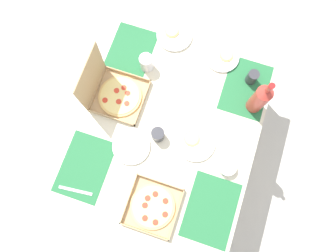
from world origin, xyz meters
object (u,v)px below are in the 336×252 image
Objects in this scene: plate_far_left at (222,57)px; soda_bottle at (260,98)px; pizza_box_center at (114,92)px; plate_near_right at (131,146)px; plate_far_right at (195,141)px; cup_red at (146,63)px; cup_dark at (158,135)px; cup_clear_left at (252,77)px; pizza_box_corner_left at (153,206)px; plate_near_left at (174,35)px; condiment_bowl at (227,167)px.

soda_bottle reaches higher than plate_far_left.
pizza_box_center is 0.33m from plate_near_right.
cup_red reaches higher than plate_far_right.
cup_red is at bearing 49.56° from plate_far_right.
cup_dark is (-0.59, 0.21, 0.03)m from plate_far_left.
plate_far_right is 0.71× the size of soda_bottle.
cup_red is at bearing 9.05° from plate_near_right.
cup_clear_left is at bearing -23.79° from plate_far_right.
plate_near_right is at bearing 138.23° from cup_clear_left.
soda_bottle reaches higher than cup_dark.
plate_near_left is (1.01, 0.21, -0.00)m from pizza_box_corner_left.
soda_bottle is at bearing -116.39° from plate_near_left.
cup_red reaches higher than pizza_box_corner_left.
pizza_box_corner_left is at bearing -158.56° from cup_red.
plate_far_left reaches higher than plate_near_right.
pizza_box_corner_left reaches higher than plate_near_left.
plate_near_right is 2.34× the size of cup_clear_left.
condiment_bowl is at bearing -125.11° from cup_red.
cup_dark is (-0.39, -0.20, -0.01)m from cup_red.
soda_bottle is 3.36× the size of condiment_bowl.
plate_near_right is (-0.69, 0.34, -0.00)m from plate_far_left.
pizza_box_corner_left is 0.39m from cup_dark.
cup_dark reaches higher than plate_far_right.
pizza_box_center is 1.56× the size of plate_far_left.
plate_far_left is at bearing 46.82° from soda_bottle.
plate_far_right is 0.51m from cup_clear_left.
cup_clear_left is (-0.09, -0.20, 0.04)m from plate_far_left.
plate_near_right is 0.76m from soda_bottle.
plate_far_right is at bearing 140.03° from soda_bottle.
pizza_box_center is 0.54m from plate_far_right.
cup_clear_left reaches higher than plate_far_right.
condiment_bowl is at bearing -162.20° from plate_far_left.
pizza_box_corner_left is at bearing 152.63° from soda_bottle.
pizza_box_center is 0.81m from cup_clear_left.
cup_clear_left is (0.60, -0.54, 0.04)m from plate_near_right.
cup_clear_left is (0.11, -0.61, -0.01)m from cup_red.
plate_near_right is 0.17m from cup_dark.
cup_dark reaches higher than plate_far_left.
plate_far_right is at bearing 179.59° from plate_far_left.
cup_dark is 0.42m from condiment_bowl.
plate_far_right is 1.07× the size of plate_near_right.
soda_bottle is at bearing -93.26° from cup_red.
cup_clear_left is (0.46, -0.20, 0.04)m from plate_far_right.
plate_near_right is at bearing -142.92° from pizza_box_center.
pizza_box_center reaches higher than plate_far_right.
pizza_box_center is 0.77m from condiment_bowl.
plate_near_right is at bearing 129.89° from cup_dark.
plate_near_left is (0.48, -0.21, -0.04)m from pizza_box_center.
plate_near_left is at bearing 9.90° from cup_dark.
pizza_box_center is 2.96× the size of cup_red.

